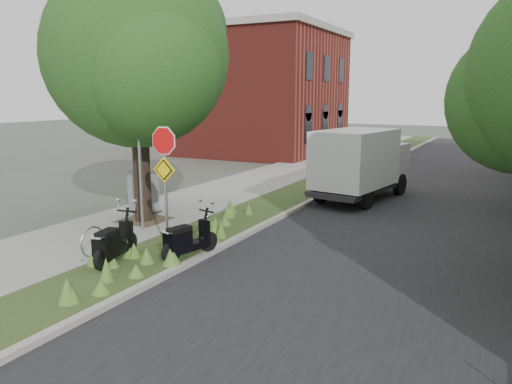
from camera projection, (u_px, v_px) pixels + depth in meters
The scene contains 14 objects.
ground at pixel (202, 272), 11.28m from camera, with size 120.00×120.00×0.00m, color #4C5147.
sidewalk_near at pixel (247, 185), 21.90m from camera, with size 3.50×60.00×0.12m, color gray.
verge at pixel (305, 190), 20.66m from camera, with size 2.00×60.00×0.12m, color #30441D.
kerb_near at pixel (328, 192), 20.21m from camera, with size 0.20×60.00×0.13m, color #9E9991.
road at pixel (417, 202), 18.64m from camera, with size 7.00×60.00×0.01m, color black.
street_tree_main at pixel (136, 65), 14.70m from camera, with size 6.21×5.54×7.66m.
bare_post at pixel (140, 161), 13.89m from camera, with size 0.08×0.08×4.00m.
bike_hoop at pixel (93, 242), 11.89m from camera, with size 0.06×0.78×0.77m.
sign_assembly at pixel (164, 163), 11.98m from camera, with size 0.94×0.08×3.22m.
brick_building at pixel (263, 91), 33.94m from camera, with size 9.40×10.40×8.30m.
scooter_near at pixel (112, 247), 11.42m from camera, with size 0.60×1.74×0.83m.
scooter_far at pixel (185, 243), 11.77m from camera, with size 0.61×1.66×0.80m.
box_truck at pixel (361, 161), 18.83m from camera, with size 2.74×5.30×2.29m.
utility_cabinet at pixel (143, 193), 16.47m from camera, with size 1.11×0.84×1.35m.
Camera 1 is at (6.03, -8.96, 3.94)m, focal length 35.00 mm.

